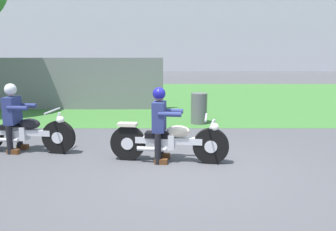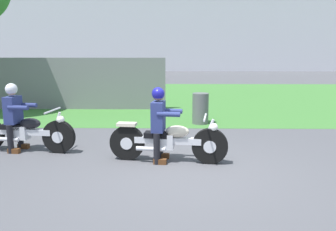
# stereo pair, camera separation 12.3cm
# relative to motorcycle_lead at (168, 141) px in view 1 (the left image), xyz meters

# --- Properties ---
(ground) EXTENTS (120.00, 120.00, 0.00)m
(ground) POSITION_rel_motorcycle_lead_xyz_m (0.29, -0.65, -0.40)
(ground) COLOR #4C4C51
(grass_verge) EXTENTS (60.00, 12.00, 0.01)m
(grass_verge) POSITION_rel_motorcycle_lead_xyz_m (0.29, 8.81, -0.40)
(grass_verge) COLOR #3D7533
(grass_verge) RESTS_ON ground
(motorcycle_lead) EXTENTS (2.24, 0.66, 0.89)m
(motorcycle_lead) POSITION_rel_motorcycle_lead_xyz_m (0.00, 0.00, 0.00)
(motorcycle_lead) COLOR black
(motorcycle_lead) RESTS_ON ground
(rider_lead) EXTENTS (0.59, 0.51, 1.41)m
(rider_lead) POSITION_rel_motorcycle_lead_xyz_m (-0.17, 0.02, 0.42)
(rider_lead) COLOR black
(rider_lead) RESTS_ON ground
(motorcycle_follow) EXTENTS (2.24, 0.66, 0.90)m
(motorcycle_follow) POSITION_rel_motorcycle_lead_xyz_m (-3.02, 0.64, 0.00)
(motorcycle_follow) COLOR black
(motorcycle_follow) RESTS_ON ground
(rider_follow) EXTENTS (0.59, 0.51, 1.42)m
(rider_follow) POSITION_rel_motorcycle_lead_xyz_m (-3.18, 0.67, 0.43)
(rider_follow) COLOR black
(rider_follow) RESTS_ON ground
(trash_can) EXTENTS (0.46, 0.46, 0.87)m
(trash_can) POSITION_rel_motorcycle_lead_xyz_m (0.86, 3.44, 0.04)
(trash_can) COLOR #595E5B
(trash_can) RESTS_ON ground
(fence_segment) EXTENTS (7.00, 0.06, 1.80)m
(fence_segment) POSITION_rel_motorcycle_lead_xyz_m (-3.69, 5.82, 0.50)
(fence_segment) COLOR slate
(fence_segment) RESTS_ON ground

